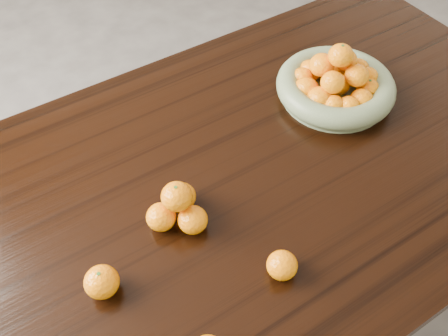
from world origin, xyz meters
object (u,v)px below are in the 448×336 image
loose_orange_0 (102,282)px  fruit_bowl (336,84)px  dining_table (208,213)px  orange_pyramid (178,207)px

loose_orange_0 → fruit_bowl: bearing=14.1°
dining_table → loose_orange_0: loose_orange_0 is taller
dining_table → fruit_bowl: 0.49m
dining_table → orange_pyramid: 0.17m
fruit_bowl → orange_pyramid: (-0.56, -0.13, 0.00)m
orange_pyramid → loose_orange_0: 0.22m
dining_table → orange_pyramid: bearing=-159.9°
fruit_bowl → orange_pyramid: fruit_bowl is taller
loose_orange_0 → dining_table: bearing=18.6°
fruit_bowl → loose_orange_0: bearing=-165.9°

